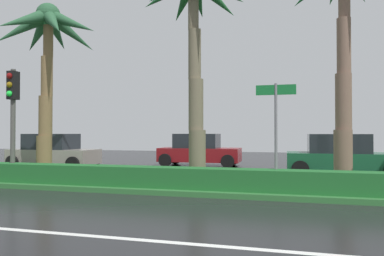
% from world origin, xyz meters
% --- Properties ---
extents(ground_plane, '(90.00, 42.00, 0.10)m').
position_xyz_m(ground_plane, '(0.00, 9.00, -0.05)').
color(ground_plane, black).
extents(near_lane_divider_stripe, '(81.00, 0.14, 0.01)m').
position_xyz_m(near_lane_divider_stripe, '(0.00, 2.00, 0.00)').
color(near_lane_divider_stripe, white).
rests_on(near_lane_divider_stripe, ground_plane).
extents(median_strip, '(85.50, 4.00, 0.15)m').
position_xyz_m(median_strip, '(0.00, 8.00, 0.07)').
color(median_strip, '#2D6B33').
rests_on(median_strip, ground_plane).
extents(median_hedge, '(76.50, 0.70, 0.60)m').
position_xyz_m(median_hedge, '(0.00, 6.60, 0.45)').
color(median_hedge, '#1E6028').
rests_on(median_hedge, median_strip).
extents(palm_tree_mid_left, '(4.02, 4.17, 6.59)m').
position_xyz_m(palm_tree_mid_left, '(-8.14, 8.36, 5.23)').
color(palm_tree_mid_left, brown).
rests_on(palm_tree_mid_left, median_strip).
extents(palm_tree_centre_left, '(3.76, 3.73, 7.40)m').
position_xyz_m(palm_tree_centre_left, '(-2.34, 8.34, 5.88)').
color(palm_tree_centre_left, '#6B624B').
rests_on(palm_tree_centre_left, median_strip).
extents(traffic_signal_median_left, '(0.28, 0.43, 3.78)m').
position_xyz_m(traffic_signal_median_left, '(-8.28, 6.69, 2.75)').
color(traffic_signal_median_left, '#4C4C47').
rests_on(traffic_signal_median_left, median_strip).
extents(street_name_sign, '(1.10, 0.08, 3.00)m').
position_xyz_m(street_name_sign, '(0.41, 6.77, 2.08)').
color(street_name_sign, slate).
rests_on(street_name_sign, median_strip).
extents(car_in_traffic_leading, '(4.30, 2.02, 1.72)m').
position_xyz_m(car_in_traffic_leading, '(-10.50, 11.97, 0.83)').
color(car_in_traffic_leading, gray).
rests_on(car_in_traffic_leading, ground_plane).
extents(car_in_traffic_second, '(4.30, 2.02, 1.72)m').
position_xyz_m(car_in_traffic_second, '(-3.85, 15.23, 0.83)').
color(car_in_traffic_second, maroon).
rests_on(car_in_traffic_second, ground_plane).
extents(car_in_traffic_third, '(4.30, 2.02, 1.72)m').
position_xyz_m(car_in_traffic_third, '(2.82, 12.08, 0.83)').
color(car_in_traffic_third, '#195133').
rests_on(car_in_traffic_third, ground_plane).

